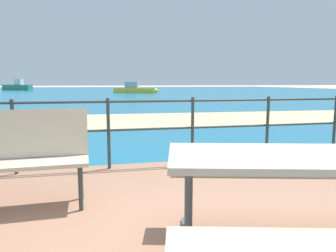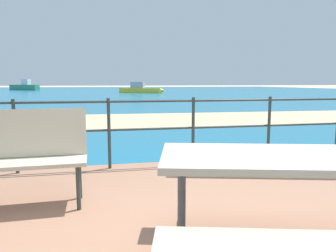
{
  "view_description": "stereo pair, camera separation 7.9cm",
  "coord_description": "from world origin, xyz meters",
  "px_view_note": "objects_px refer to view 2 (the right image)",
  "views": [
    {
      "loc": [
        -0.71,
        -1.82,
        1.23
      ],
      "look_at": [
        0.15,
        2.06,
        0.67
      ],
      "focal_mm": 33.42,
      "sensor_mm": 36.0,
      "label": 1
    },
    {
      "loc": [
        -0.63,
        -1.84,
        1.23
      ],
      "look_at": [
        0.15,
        2.06,
        0.67
      ],
      "focal_mm": 33.42,
      "sensor_mm": 36.0,
      "label": 2
    }
  ],
  "objects_px": {
    "boat_far": "(24,87)",
    "boat_mid": "(141,89)",
    "picnic_table": "(303,183)",
    "park_bench": "(1,151)"
  },
  "relations": [
    {
      "from": "picnic_table",
      "to": "boat_mid",
      "type": "relative_size",
      "value": 0.38
    },
    {
      "from": "boat_far",
      "to": "boat_mid",
      "type": "bearing_deg",
      "value": 165.35
    },
    {
      "from": "boat_mid",
      "to": "boat_far",
      "type": "height_order",
      "value": "boat_far"
    },
    {
      "from": "picnic_table",
      "to": "boat_far",
      "type": "height_order",
      "value": "boat_far"
    },
    {
      "from": "park_bench",
      "to": "boat_far",
      "type": "bearing_deg",
      "value": 100.84
    },
    {
      "from": "park_bench",
      "to": "picnic_table",
      "type": "bearing_deg",
      "value": -37.28
    },
    {
      "from": "park_bench",
      "to": "boat_mid",
      "type": "distance_m",
      "value": 33.92
    },
    {
      "from": "picnic_table",
      "to": "boat_far",
      "type": "xyz_separation_m",
      "value": [
        -13.69,
        51.73,
        -0.07
      ]
    },
    {
      "from": "boat_mid",
      "to": "boat_far",
      "type": "bearing_deg",
      "value": 162.61
    },
    {
      "from": "picnic_table",
      "to": "boat_far",
      "type": "relative_size",
      "value": 0.38
    }
  ]
}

